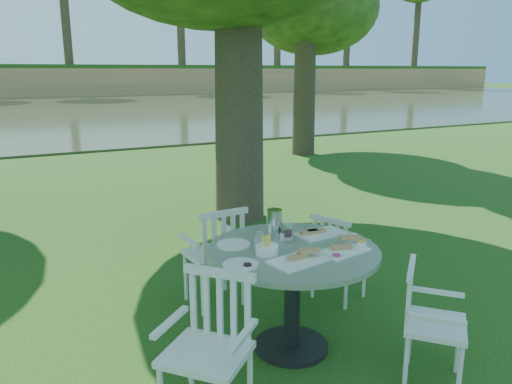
% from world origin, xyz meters
% --- Properties ---
extents(ground, '(140.00, 140.00, 0.00)m').
position_xyz_m(ground, '(0.00, 0.00, 0.00)').
color(ground, '#12370B').
rests_on(ground, ground).
extents(table, '(1.27, 1.27, 0.81)m').
position_xyz_m(table, '(-0.49, -1.33, 0.64)').
color(table, black).
rests_on(table, ground).
extents(chair_ne, '(0.51, 0.52, 0.81)m').
position_xyz_m(chair_ne, '(0.29, -0.80, 0.48)').
color(chair_ne, silver).
rests_on(chair_ne, ground).
extents(chair_nw, '(0.49, 0.46, 0.92)m').
position_xyz_m(chair_nw, '(-0.70, -0.42, 0.54)').
color(chair_nw, silver).
rests_on(chair_nw, ground).
extents(chair_sw, '(0.63, 0.64, 0.92)m').
position_xyz_m(chair_sw, '(-1.32, -1.76, 0.54)').
color(chair_sw, silver).
rests_on(chair_sw, ground).
extents(chair_se, '(0.57, 0.57, 0.83)m').
position_xyz_m(chair_se, '(0.08, -2.08, 0.49)').
color(chair_se, silver).
rests_on(chair_se, ground).
extents(tableware, '(1.17, 0.78, 0.24)m').
position_xyz_m(tableware, '(-0.51, -1.25, 0.86)').
color(tableware, white).
rests_on(tableware, table).
extents(river, '(100.00, 28.00, 0.12)m').
position_xyz_m(river, '(0.00, 23.00, 0.00)').
color(river, '#303821').
rests_on(river, ground).
extents(far_bank, '(100.00, 18.00, 15.20)m').
position_xyz_m(far_bank, '(0.28, 41.12, 7.25)').
color(far_bank, '#A57A4D').
rests_on(far_bank, ground).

